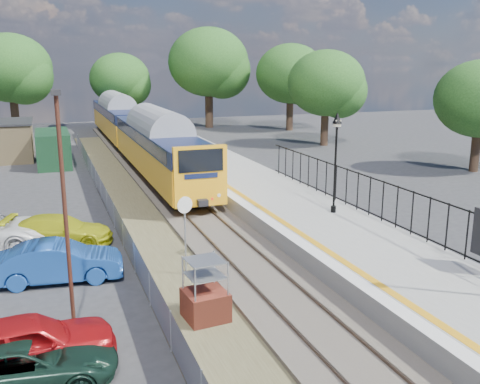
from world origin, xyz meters
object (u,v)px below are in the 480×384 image
victorian_lamp_north (336,139)px  train (134,128)px  car_red (26,344)px  brick_plinth (205,291)px  car_green (25,364)px  speed_sign (185,222)px  carpark_lamp (64,199)px  car_blue (59,262)px  car_yellow (59,231)px

victorian_lamp_north → train: victorian_lamp_north is taller
car_red → brick_plinth: bearing=-84.4°
train → car_green: bearing=-103.6°
speed_sign → carpark_lamp: bearing=-162.7°
victorian_lamp_north → car_red: 15.61m
train → car_blue: size_ratio=9.22×
speed_sign → car_yellow: speed_sign is taller
brick_plinth → car_red: brick_plinth is taller
car_yellow → car_green: bearing=-168.8°
car_blue → victorian_lamp_north: bearing=-74.8°
brick_plinth → car_yellow: (-3.92, 8.80, -0.30)m
speed_sign → carpark_lamp: (-4.10, -2.80, 1.88)m
carpark_lamp → car_green: carpark_lamp is taller
car_blue → car_yellow: bearing=4.5°
train → car_yellow: 22.95m
brick_plinth → car_yellow: 9.64m
brick_plinth → victorian_lamp_north: bearing=39.0°
carpark_lamp → train: bearing=77.6°
brick_plinth → car_blue: bearing=130.9°
victorian_lamp_north → car_yellow: (-12.03, 2.23, -3.65)m
speed_sign → train: bearing=67.7°
car_green → car_yellow: 10.71m
victorian_lamp_north → speed_sign: (-7.80, -3.01, -2.22)m
train → car_red: (-7.82, -31.81, -1.59)m
car_red → car_blue: 5.88m
brick_plinth → car_green: bearing=-159.8°
speed_sign → car_green: (-5.34, -5.40, -1.48)m
speed_sign → car_green: bearing=-151.7°
car_blue → train: bearing=-8.4°
brick_plinth → car_red: (-5.00, -1.13, -0.19)m
car_blue → car_yellow: (0.13, 4.12, -0.08)m
carpark_lamp → car_blue: 5.09m
speed_sign → car_yellow: size_ratio=0.67×
car_blue → car_yellow: size_ratio=0.99×
train → speed_sign: bearing=-95.3°
brick_plinth → train: bearing=84.8°
carpark_lamp → car_yellow: 8.70m
victorian_lamp_north → brick_plinth: (-8.11, -6.57, -3.35)m
carpark_lamp → car_blue: (-0.27, 3.93, -3.23)m
car_green → car_red: size_ratio=0.98×
victorian_lamp_north → car_blue: bearing=-171.2°
victorian_lamp_north → car_red: (-13.12, -7.69, -3.54)m
train → car_yellow: (-6.73, -21.88, -1.69)m
train → carpark_lamp: 30.69m
brick_plinth → car_red: 5.13m
train → brick_plinth: bearing=-95.2°
speed_sign → car_red: size_ratio=0.68×
car_blue → car_yellow: 4.12m
car_red → car_yellow: 9.99m
car_blue → car_green: bearing=177.9°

